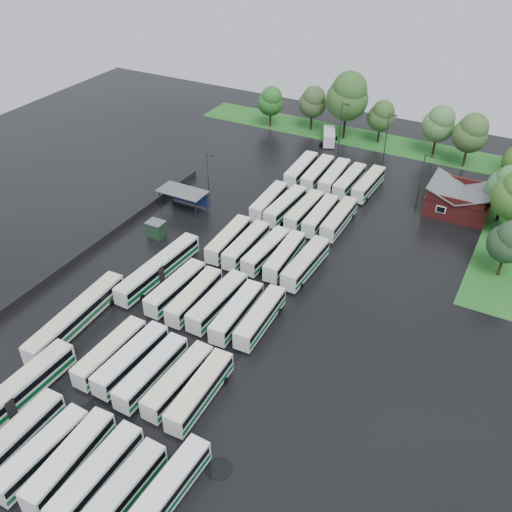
% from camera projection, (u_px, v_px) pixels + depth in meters
% --- Properties ---
extents(ground, '(160.00, 160.00, 0.00)m').
position_uv_depth(ground, '(199.00, 313.00, 74.98)').
color(ground, black).
rests_on(ground, ground).
extents(brick_building, '(10.07, 8.60, 5.39)m').
position_uv_depth(brick_building, '(458.00, 202.00, 95.47)').
color(brick_building, maroon).
rests_on(brick_building, ground).
extents(wash_shed, '(8.20, 4.20, 3.58)m').
position_uv_depth(wash_shed, '(184.00, 193.00, 95.88)').
color(wash_shed, '#2D2D30').
rests_on(wash_shed, ground).
extents(utility_hut, '(2.70, 2.20, 2.62)m').
position_uv_depth(utility_hut, '(156.00, 229.00, 89.63)').
color(utility_hut, black).
rests_on(utility_hut, ground).
extents(grass_strip_north, '(80.00, 10.00, 0.01)m').
position_uv_depth(grass_strip_north, '(374.00, 141.00, 121.02)').
color(grass_strip_north, '#1C5A1B').
rests_on(grass_strip_north, ground).
extents(west_fence, '(0.10, 50.00, 1.20)m').
position_uv_depth(west_fence, '(108.00, 237.00, 89.06)').
color(west_fence, '#2D2D30').
rests_on(west_fence, ground).
extents(bus_r0c0, '(2.37, 10.84, 3.01)m').
position_uv_depth(bus_r0c0, '(18.00, 436.00, 56.98)').
color(bus_r0c0, silver).
rests_on(bus_r0c0, ground).
extents(bus_r0c1, '(2.68, 10.83, 2.99)m').
position_uv_depth(bus_r0c1, '(42.00, 453.00, 55.40)').
color(bus_r0c1, silver).
rests_on(bus_r0c1, ground).
extents(bus_r0c2, '(2.85, 11.16, 3.08)m').
position_uv_depth(bus_r0c2, '(70.00, 460.00, 54.69)').
color(bus_r0c2, silver).
rests_on(bus_r0c2, ground).
extents(bus_r0c3, '(2.45, 11.14, 3.10)m').
position_uv_depth(bus_r0c3, '(97.00, 475.00, 53.34)').
color(bus_r0c3, silver).
rests_on(bus_r0c3, ground).
extents(bus_r0c4, '(2.62, 11.06, 3.06)m').
position_uv_depth(bus_r0c4, '(120.00, 494.00, 51.72)').
color(bus_r0c4, silver).
rests_on(bus_r0c4, ground).
extents(bus_r1c0, '(2.47, 10.75, 2.98)m').
position_uv_depth(bus_r1c0, '(110.00, 352.00, 66.73)').
color(bus_r1c0, silver).
rests_on(bus_r1c0, ground).
extents(bus_r1c1, '(2.74, 11.11, 3.07)m').
position_uv_depth(bus_r1c1, '(131.00, 359.00, 65.73)').
color(bus_r1c1, silver).
rests_on(bus_r1c1, ground).
extents(bus_r1c2, '(2.51, 10.91, 3.03)m').
position_uv_depth(bus_r1c2, '(152.00, 372.00, 64.13)').
color(bus_r1c2, silver).
rests_on(bus_r1c2, ground).
extents(bus_r1c3, '(2.55, 10.80, 2.99)m').
position_uv_depth(bus_r1c3, '(179.00, 381.00, 63.09)').
color(bus_r1c3, silver).
rests_on(bus_r1c3, ground).
extents(bus_r1c4, '(2.71, 11.05, 3.06)m').
position_uv_depth(bus_r1c4, '(200.00, 391.00, 61.81)').
color(bus_r1c4, silver).
rests_on(bus_r1c4, ground).
extents(bus_r2c0, '(2.70, 10.95, 3.03)m').
position_uv_depth(bus_r2c0, '(176.00, 288.00, 76.75)').
color(bus_r2c0, silver).
rests_on(bus_r2c0, ground).
extents(bus_r2c1, '(2.47, 10.76, 2.98)m').
position_uv_depth(bus_r2c1, '(194.00, 296.00, 75.27)').
color(bus_r2c1, silver).
rests_on(bus_r2c1, ground).
extents(bus_r2c2, '(2.78, 11.35, 3.14)m').
position_uv_depth(bus_r2c2, '(218.00, 301.00, 74.27)').
color(bus_r2c2, silver).
rests_on(bus_r2c2, ground).
extents(bus_r2c3, '(2.66, 10.90, 3.02)m').
position_uv_depth(bus_r2c3, '(237.00, 312.00, 72.64)').
color(bus_r2c3, silver).
rests_on(bus_r2c3, ground).
extents(bus_r2c4, '(2.66, 10.79, 2.98)m').
position_uv_depth(bus_r2c4, '(260.00, 317.00, 71.87)').
color(bus_r2c4, silver).
rests_on(bus_r2c4, ground).
extents(bus_r3c0, '(2.75, 10.95, 3.02)m').
position_uv_depth(bus_r3c0, '(229.00, 239.00, 86.59)').
color(bus_r3c0, silver).
rests_on(bus_r3c0, ground).
extents(bus_r3c1, '(2.43, 11.01, 3.06)m').
position_uv_depth(bus_r3c1, '(246.00, 245.00, 85.26)').
color(bus_r3c1, silver).
rests_on(bus_r3c1, ground).
extents(bus_r3c2, '(2.81, 10.81, 2.98)m').
position_uv_depth(bus_r3c2, '(266.00, 251.00, 84.09)').
color(bus_r3c2, silver).
rests_on(bus_r3c2, ground).
extents(bus_r3c3, '(2.77, 10.79, 2.98)m').
position_uv_depth(bus_r3c3, '(285.00, 256.00, 82.99)').
color(bus_r3c3, silver).
rests_on(bus_r3c3, ground).
extents(bus_r3c4, '(2.71, 11.35, 3.14)m').
position_uv_depth(bus_r3c4, '(306.00, 263.00, 81.33)').
color(bus_r3c4, silver).
rests_on(bus_r3c4, ground).
extents(bus_r4c0, '(2.71, 10.82, 2.99)m').
position_uv_depth(bus_r4c0, '(269.00, 201.00, 96.30)').
color(bus_r4c0, silver).
rests_on(bus_r4c0, ground).
extents(bus_r4c1, '(2.78, 11.18, 3.09)m').
position_uv_depth(bus_r4c1, '(285.00, 206.00, 94.84)').
color(bus_r4c1, silver).
rests_on(bus_r4c1, ground).
extents(bus_r4c2, '(2.46, 10.85, 3.01)m').
position_uv_depth(bus_r4c2, '(304.00, 210.00, 93.72)').
color(bus_r4c2, silver).
rests_on(bus_r4c2, ground).
extents(bus_r4c3, '(2.51, 10.81, 3.00)m').
position_uv_depth(bus_r4c3, '(320.00, 216.00, 92.38)').
color(bus_r4c3, silver).
rests_on(bus_r4c3, ground).
extents(bus_r4c4, '(2.42, 11.00, 3.06)m').
position_uv_depth(bus_r4c4, '(339.00, 219.00, 91.54)').
color(bus_r4c4, silver).
rests_on(bus_r4c4, ground).
extents(bus_r5c0, '(2.91, 11.34, 3.13)m').
position_uv_depth(bus_r5c0, '(301.00, 169.00, 106.00)').
color(bus_r5c0, silver).
rests_on(bus_r5c0, ground).
extents(bus_r5c1, '(2.83, 11.33, 3.13)m').
position_uv_depth(bus_r5c1, '(318.00, 173.00, 104.77)').
color(bus_r5c1, silver).
rests_on(bus_r5c1, ground).
extents(bus_r5c2, '(2.89, 11.31, 3.12)m').
position_uv_depth(bus_r5c2, '(334.00, 177.00, 103.56)').
color(bus_r5c2, silver).
rests_on(bus_r5c2, ground).
extents(bus_r5c3, '(2.48, 10.83, 3.00)m').
position_uv_depth(bus_r5c3, '(349.00, 181.00, 102.36)').
color(bus_r5c3, silver).
rests_on(bus_r5c3, ground).
extents(bus_r5c4, '(2.66, 10.99, 3.04)m').
position_uv_depth(bus_r5c4, '(368.00, 184.00, 101.35)').
color(bus_r5c4, silver).
rests_on(bus_r5c4, ground).
extents(artic_bus_west_a, '(2.72, 17.05, 3.16)m').
position_uv_depth(artic_bus_west_a, '(9.00, 399.00, 60.81)').
color(artic_bus_west_a, silver).
rests_on(artic_bus_west_a, ground).
extents(artic_bus_west_b, '(3.00, 16.30, 3.01)m').
position_uv_depth(artic_bus_west_b, '(159.00, 268.00, 80.43)').
color(artic_bus_west_b, silver).
rests_on(artic_bus_west_b, ground).
extents(artic_bus_west_c, '(3.11, 16.75, 3.09)m').
position_uv_depth(artic_bus_west_c, '(76.00, 316.00, 71.85)').
color(artic_bus_west_c, silver).
rests_on(artic_bus_west_c, ground).
extents(minibus, '(4.57, 6.73, 2.76)m').
position_uv_depth(minibus, '(329.00, 136.00, 119.19)').
color(minibus, silver).
rests_on(minibus, ground).
extents(tree_north_0, '(5.58, 5.58, 9.24)m').
position_uv_depth(tree_north_0, '(271.00, 101.00, 124.01)').
color(tree_north_0, black).
rests_on(tree_north_0, ground).
extents(tree_north_1, '(5.97, 5.97, 9.88)m').
position_uv_depth(tree_north_1, '(313.00, 102.00, 122.42)').
color(tree_north_1, black).
rests_on(tree_north_1, ground).
extents(tree_north_2, '(8.73, 8.73, 14.46)m').
position_uv_depth(tree_north_2, '(348.00, 96.00, 116.76)').
color(tree_north_2, black).
rests_on(tree_north_2, ground).
extents(tree_north_3, '(5.59, 5.59, 9.27)m').
position_uv_depth(tree_north_3, '(382.00, 116.00, 116.75)').
color(tree_north_3, black).
rests_on(tree_north_3, ground).
extents(tree_north_4, '(6.35, 6.35, 10.52)m').
position_uv_depth(tree_north_4, '(439.00, 123.00, 111.26)').
color(tree_north_4, black).
rests_on(tree_north_4, ground).
extents(tree_north_5, '(6.59, 6.59, 10.92)m').
position_uv_depth(tree_north_5, '(471.00, 133.00, 106.79)').
color(tree_north_5, '#3B2213').
rests_on(tree_north_5, ground).
extents(tree_east_0, '(5.52, 5.52, 9.14)m').
position_uv_depth(tree_east_0, '(509.00, 241.00, 78.45)').
color(tree_east_0, '#302211').
rests_on(tree_east_0, ground).
extents(tree_east_2, '(6.17, 6.17, 10.22)m').
position_uv_depth(tree_east_2, '(508.00, 186.00, 90.37)').
color(tree_east_2, black).
rests_on(tree_east_2, ground).
extents(lamp_post_ne, '(1.56, 0.30, 10.12)m').
position_uv_depth(lamp_post_ne, '(422.00, 178.00, 94.02)').
color(lamp_post_ne, '#2D2D30').
rests_on(lamp_post_ne, ground).
extents(lamp_post_nw, '(1.45, 0.28, 9.45)m').
position_uv_depth(lamp_post_nw, '(209.00, 175.00, 95.68)').
color(lamp_post_nw, '#2D2D30').
rests_on(lamp_post_nw, ground).
extents(lamp_post_back_w, '(1.63, 0.32, 10.56)m').
position_uv_depth(lamp_post_back_w, '(341.00, 125.00, 112.18)').
color(lamp_post_back_w, '#2D2D30').
rests_on(lamp_post_back_w, ground).
extents(lamp_post_back_e, '(1.55, 0.30, 10.09)m').
position_uv_depth(lamp_post_back_e, '(387.00, 135.00, 108.85)').
color(lamp_post_back_e, '#2D2D30').
rests_on(lamp_post_back_e, ground).
extents(puddle_0, '(6.36, 6.36, 0.01)m').
position_uv_depth(puddle_0, '(108.00, 415.00, 61.27)').
color(puddle_0, black).
rests_on(puddle_0, ground).
extents(puddle_1, '(2.97, 2.97, 0.01)m').
position_uv_depth(puddle_1, '(174.00, 467.00, 55.98)').
color(puddle_1, black).
rests_on(puddle_1, ground).
extents(puddle_2, '(5.71, 5.71, 0.01)m').
position_uv_depth(puddle_2, '(177.00, 285.00, 79.99)').
color(puddle_2, black).
rests_on(puddle_2, ground).
extents(puddle_3, '(3.33, 3.33, 0.01)m').
position_uv_depth(puddle_3, '(227.00, 354.00, 68.76)').
color(puddle_3, black).
rests_on(puddle_3, ground).
extents(puddle_4, '(2.77, 2.77, 0.01)m').
position_uv_depth(puddle_4, '(219.00, 469.00, 55.80)').
color(puddle_4, black).
rests_on(puddle_4, ground).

